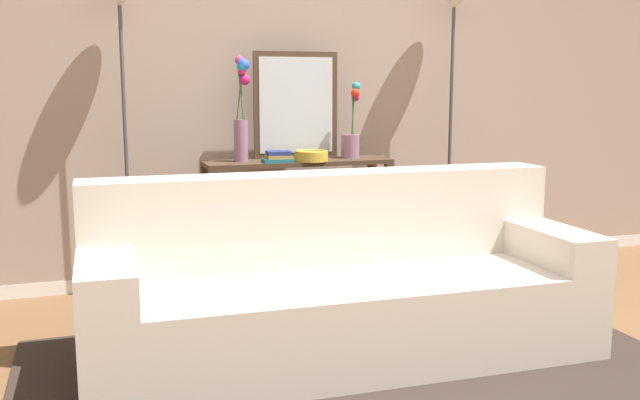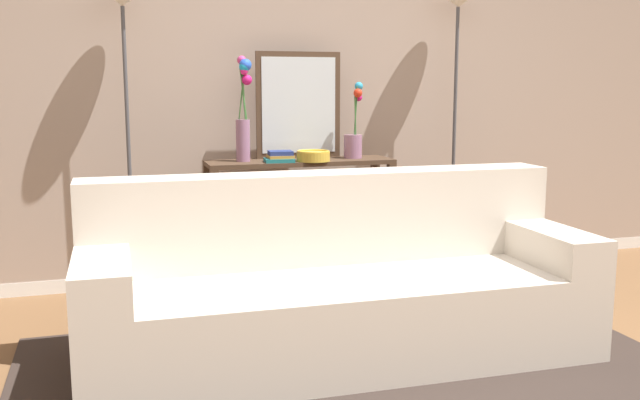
% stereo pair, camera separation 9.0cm
% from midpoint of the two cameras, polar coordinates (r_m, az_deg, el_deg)
% --- Properties ---
extents(back_wall, '(12.00, 0.15, 2.65)m').
position_cam_midpoint_polar(back_wall, '(4.92, -2.10, 9.26)').
color(back_wall, white).
rests_on(back_wall, ground).
extents(area_rug, '(3.06, 1.63, 0.01)m').
position_cam_midpoint_polar(area_rug, '(3.45, 1.76, -13.10)').
color(area_rug, '#332823').
rests_on(area_rug, ground).
extents(couch, '(2.44, 0.88, 0.88)m').
position_cam_midpoint_polar(couch, '(3.49, 0.89, -7.42)').
color(couch, beige).
rests_on(couch, ground).
extents(console_table, '(1.19, 0.34, 0.85)m').
position_cam_midpoint_polar(console_table, '(4.55, -2.36, -0.19)').
color(console_table, '#473323').
rests_on(console_table, ground).
extents(floor_lamp_left, '(0.28, 0.28, 1.88)m').
position_cam_midpoint_polar(floor_lamp_left, '(4.43, -16.23, 10.90)').
color(floor_lamp_left, '#4C4C51').
rests_on(floor_lamp_left, ground).
extents(floor_lamp_right, '(0.28, 0.28, 1.94)m').
position_cam_midpoint_polar(floor_lamp_right, '(5.02, 10.10, 11.42)').
color(floor_lamp_right, '#4C4C51').
rests_on(floor_lamp_right, ground).
extents(wall_mirror, '(0.56, 0.02, 0.68)m').
position_cam_midpoint_polar(wall_mirror, '(4.64, -2.51, 7.63)').
color(wall_mirror, '#473323').
rests_on(wall_mirror, console_table).
extents(vase_tall_flowers, '(0.10, 0.13, 0.65)m').
position_cam_midpoint_polar(vase_tall_flowers, '(4.42, -6.92, 7.04)').
color(vase_tall_flowers, gray).
rests_on(vase_tall_flowers, console_table).
extents(vase_short_flowers, '(0.12, 0.12, 0.49)m').
position_cam_midpoint_polar(vase_short_flowers, '(4.63, 1.97, 5.13)').
color(vase_short_flowers, gray).
rests_on(vase_short_flowers, console_table).
extents(fruit_bowl, '(0.21, 0.21, 0.07)m').
position_cam_midpoint_polar(fruit_bowl, '(4.44, -1.29, 3.58)').
color(fruit_bowl, gold).
rests_on(fruit_bowl, console_table).
extents(book_stack, '(0.19, 0.16, 0.07)m').
position_cam_midpoint_polar(book_stack, '(4.39, -3.98, 3.48)').
color(book_stack, '#1E7075').
rests_on(book_stack, console_table).
extents(book_row_under_console, '(0.41, 0.18, 0.13)m').
position_cam_midpoint_polar(book_row_under_console, '(4.60, -5.81, -6.71)').
color(book_row_under_console, tan).
rests_on(book_row_under_console, ground).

